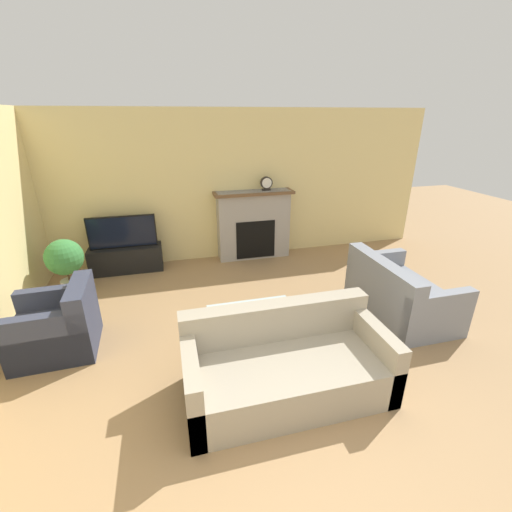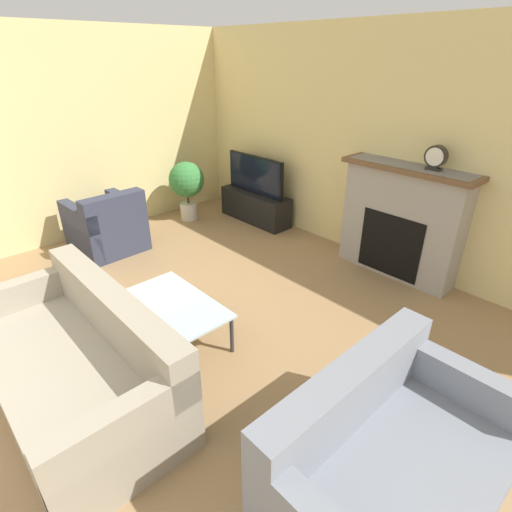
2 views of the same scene
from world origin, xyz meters
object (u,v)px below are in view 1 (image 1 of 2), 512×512
at_px(couch_loveseat, 399,295).
at_px(potted_plant, 65,260).
at_px(mantel_clock, 266,183).
at_px(coffee_table, 252,314).
at_px(armchair_by_window, 58,328).
at_px(tv, 122,232).
at_px(couch_sectional, 285,366).

height_order(couch_loveseat, potted_plant, potted_plant).
bearing_deg(couch_loveseat, mantel_clock, 24.70).
distance_m(couch_loveseat, mantel_clock, 3.00).
bearing_deg(coffee_table, armchair_by_window, 170.65).
distance_m(armchair_by_window, coffee_table, 2.25).
bearing_deg(coffee_table, tv, 123.64).
distance_m(tv, armchair_by_window, 2.24).
bearing_deg(mantel_clock, potted_plant, -166.07).
xyz_separation_m(couch_loveseat, potted_plant, (-4.50, 1.70, 0.29)).
bearing_deg(couch_sectional, potted_plant, 133.33).
bearing_deg(coffee_table, couch_loveseat, 1.63).
distance_m(couch_sectional, coffee_table, 0.91).
bearing_deg(couch_loveseat, coffee_table, 91.63).
bearing_deg(potted_plant, mantel_clock, 13.93).
relative_size(couch_sectional, coffee_table, 1.89).
xyz_separation_m(tv, couch_sectional, (1.76, -3.39, -0.44)).
height_order(couch_loveseat, mantel_clock, mantel_clock).
relative_size(couch_sectional, mantel_clock, 7.84).
distance_m(tv, coffee_table, 3.01).
bearing_deg(tv, couch_loveseat, -33.01).
bearing_deg(armchair_by_window, potted_plant, -174.34).
height_order(armchair_by_window, coffee_table, armchair_by_window).
distance_m(coffee_table, mantel_clock, 2.95).
height_order(couch_sectional, mantel_clock, mantel_clock).
height_order(couch_sectional, armchair_by_window, same).
relative_size(coffee_table, potted_plant, 1.15).
bearing_deg(tv, coffee_table, -56.36).
height_order(armchair_by_window, potted_plant, potted_plant).
xyz_separation_m(couch_sectional, couch_loveseat, (1.98, 0.96, 0.00)).
height_order(coffee_table, potted_plant, potted_plant).
bearing_deg(potted_plant, couch_loveseat, -20.77).
xyz_separation_m(potted_plant, mantel_clock, (3.33, 0.83, 0.83)).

